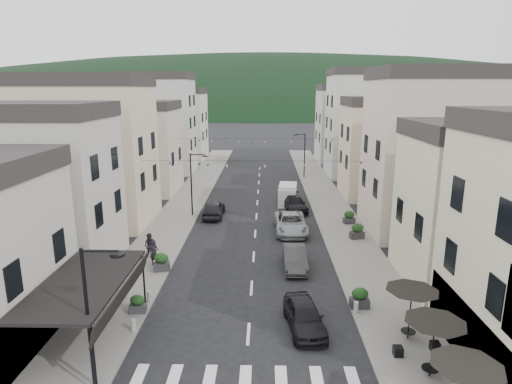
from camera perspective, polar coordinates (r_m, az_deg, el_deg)
sidewalk_left at (r=47.13m, az=-8.96°, el=-0.98°), size 4.00×76.00×0.12m
sidewalk_right at (r=46.89m, az=9.41°, el=-1.08°), size 4.00×76.00×0.12m
hill_backdrop at (r=313.11m, az=1.07°, el=11.46°), size 640.00×360.00×70.00m
boutique_awning at (r=21.44m, az=-21.32°, el=-11.29°), size 3.77×7.50×3.28m
buildings_row_left at (r=53.20m, az=-15.62°, el=6.99°), size 10.20×54.16×14.00m
buildings_row_right at (r=51.64m, az=16.73°, el=6.95°), size 10.20×54.16×14.50m
cafe_terrace at (r=19.58m, az=22.71°, el=-16.39°), size 2.50×8.10×2.53m
streetlamp_left_near at (r=18.19m, az=-20.83°, el=-13.82°), size 1.70×0.56×6.00m
streetlamp_left_far at (r=40.27m, az=-8.26°, el=1.86°), size 1.70×0.56×6.00m
streetlamp_right_far at (r=57.68m, az=6.23°, el=5.46°), size 1.70×0.56×6.00m
bollards at (r=21.64m, az=-1.08°, el=-18.13°), size 11.66×10.26×0.60m
bunting_near at (r=35.44m, az=-0.07°, el=3.62°), size 19.00×0.28×0.62m
bunting_far at (r=51.26m, az=0.32°, el=6.73°), size 19.00×0.28×0.62m
parked_car_a at (r=22.47m, az=6.47°, el=-16.05°), size 2.22×4.39×1.44m
parked_car_b at (r=29.25m, az=5.18°, el=-8.74°), size 1.55×4.31×1.41m
parked_car_c at (r=36.18m, az=4.65°, el=-4.16°), size 2.78×5.77×1.58m
parked_car_d at (r=42.51m, az=5.19°, el=-1.57°), size 2.60×5.13×1.43m
parked_car_e at (r=40.52m, az=-5.66°, el=-2.24°), size 1.91×4.62×1.56m
delivery_van at (r=45.14m, az=4.26°, el=-0.20°), size 2.21×4.64×2.15m
pedestrian_a at (r=30.00m, az=-13.44°, el=-7.89°), size 0.71×0.54×1.77m
pedestrian_b at (r=31.18m, az=-13.93°, el=-7.00°), size 0.98×0.81×1.84m
planter_la at (r=24.46m, az=-15.51°, el=-14.18°), size 0.92×0.55×1.00m
planter_lb at (r=29.14m, az=-12.50°, el=-9.11°), size 1.19×0.85×1.21m
planter_ra at (r=24.71m, az=13.66°, el=-13.56°), size 1.05×0.59×1.16m
planter_rb at (r=35.24m, az=13.34°, el=-5.11°), size 1.20×0.82×1.23m
planter_rc at (r=38.91m, az=12.32°, el=-3.32°), size 1.11×0.73×1.15m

